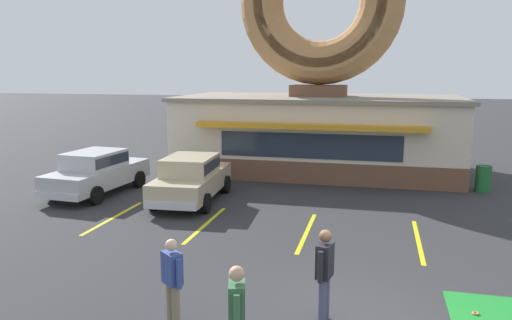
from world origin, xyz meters
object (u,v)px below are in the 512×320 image
(car_silver, at_px, (97,171))
(pedestrian_blue_sweater_man, at_px, (237,316))
(car_champagne, at_px, (191,177))
(pedestrian_leather_jacket_man, at_px, (325,271))
(trash_bin, at_px, (483,178))
(pedestrian_hooded_kid, at_px, (172,278))

(car_silver, xyz_separation_m, pedestrian_blue_sweater_man, (8.07, -9.54, 0.09))
(car_champagne, bearing_deg, car_silver, 177.16)
(pedestrian_blue_sweater_man, distance_m, pedestrian_leather_jacket_man, 2.23)
(car_champagne, bearing_deg, pedestrian_leather_jacket_man, -54.00)
(car_silver, relative_size, pedestrian_leather_jacket_man, 2.72)
(trash_bin, bearing_deg, pedestrian_hooded_kid, -121.14)
(car_silver, relative_size, car_champagne, 1.00)
(pedestrian_leather_jacket_man, height_order, trash_bin, pedestrian_leather_jacket_man)
(car_champagne, height_order, pedestrian_hooded_kid, car_champagne)
(car_silver, bearing_deg, pedestrian_hooded_kid, -51.89)
(pedestrian_blue_sweater_man, relative_size, pedestrian_hooded_kid, 1.08)
(car_silver, bearing_deg, car_champagne, -2.84)
(pedestrian_leather_jacket_man, bearing_deg, pedestrian_blue_sweater_man, -118.35)
(pedestrian_leather_jacket_man, xyz_separation_m, trash_bin, (4.75, 11.36, -0.46))
(pedestrian_blue_sweater_man, relative_size, trash_bin, 1.77)
(car_champagne, distance_m, pedestrian_hooded_kid, 8.62)
(car_champagne, xyz_separation_m, pedestrian_leather_jacket_man, (5.37, -7.39, 0.09))
(pedestrian_hooded_kid, distance_m, pedestrian_leather_jacket_man, 2.70)
(pedestrian_blue_sweater_man, bearing_deg, car_silver, 130.22)
(pedestrian_blue_sweater_man, bearing_deg, pedestrian_hooded_kid, 141.86)
(car_silver, relative_size, pedestrian_blue_sweater_man, 2.71)
(pedestrian_blue_sweater_man, distance_m, trash_bin, 14.55)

